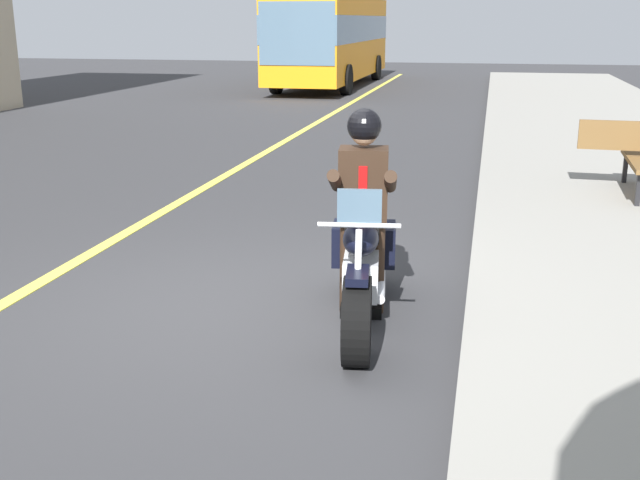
{
  "coord_description": "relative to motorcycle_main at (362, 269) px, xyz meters",
  "views": [
    {
      "loc": [
        6.02,
        2.11,
        2.43
      ],
      "look_at": [
        0.29,
        0.85,
        0.75
      ],
      "focal_mm": 43.47,
      "sensor_mm": 36.0,
      "label": 1
    }
  ],
  "objects": [
    {
      "name": "motorcycle_main",
      "position": [
        0.0,
        0.0,
        0.0
      ],
      "size": [
        2.22,
        0.77,
        1.26
      ],
      "color": "black",
      "rests_on": "ground_plane"
    },
    {
      "name": "ground_plane",
      "position": [
        -0.05,
        -1.15,
        -0.45
      ],
      "size": [
        80.0,
        80.0,
        0.0
      ],
      "primitive_type": "plane",
      "color": "#333335"
    },
    {
      "name": "bus_near",
      "position": [
        -23.21,
        -4.97,
        1.42
      ],
      "size": [
        11.05,
        2.7,
        3.3
      ],
      "color": "orange",
      "rests_on": "ground_plane"
    },
    {
      "name": "lane_center_stripe",
      "position": [
        -0.05,
        -3.15,
        -0.45
      ],
      "size": [
        60.0,
        0.16,
        0.01
      ],
      "primitive_type": "cube",
      "color": "#E5DB4C",
      "rests_on": "ground_plane"
    },
    {
      "name": "rider_main",
      "position": [
        -0.19,
        -0.03,
        0.58
      ],
      "size": [
        0.67,
        0.61,
        1.74
      ],
      "color": "black",
      "rests_on": "ground_plane"
    }
  ]
}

